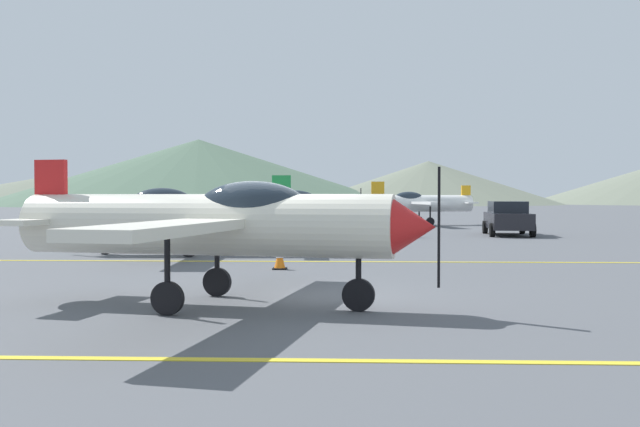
# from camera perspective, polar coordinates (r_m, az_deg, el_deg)

# --- Properties ---
(ground_plane) EXTENTS (400.00, 400.00, 0.00)m
(ground_plane) POSITION_cam_1_polar(r_m,az_deg,el_deg) (12.66, -2.80, -7.11)
(ground_plane) COLOR #54565B
(apron_line_near) EXTENTS (80.00, 0.16, 0.01)m
(apron_line_near) POSITION_cam_1_polar(r_m,az_deg,el_deg) (8.10, -5.74, -11.99)
(apron_line_near) COLOR yellow
(apron_line_near) RESTS_ON ground_plane
(apron_line_far) EXTENTS (80.00, 0.16, 0.01)m
(apron_line_far) POSITION_cam_1_polar(r_m,az_deg,el_deg) (19.69, -1.00, -4.01)
(apron_line_far) COLOR yellow
(apron_line_far) RESTS_ON ground_plane
(airplane_near) EXTENTS (7.43, 8.49, 2.54)m
(airplane_near) POSITION_cam_1_polar(r_m,az_deg,el_deg) (11.86, -8.30, -0.75)
(airplane_near) COLOR silver
(airplane_near) RESTS_ON ground_plane
(airplane_mid) EXTENTS (7.36, 8.48, 2.54)m
(airplane_mid) POSITION_cam_1_polar(r_m,az_deg,el_deg) (22.50, -11.53, 0.29)
(airplane_mid) COLOR silver
(airplane_mid) RESTS_ON ground_plane
(airplane_far) EXTENTS (7.36, 8.48, 2.54)m
(airplane_far) POSITION_cam_1_polar(r_m,az_deg,el_deg) (31.94, -1.03, 0.67)
(airplane_far) COLOR #33478C
(airplane_far) RESTS_ON ground_plane
(airplane_back) EXTENTS (7.44, 8.47, 2.54)m
(airplane_back) POSITION_cam_1_polar(r_m,az_deg,el_deg) (44.01, 8.09, 0.89)
(airplane_back) COLOR white
(airplane_back) RESTS_ON ground_plane
(car_sedan) EXTENTS (2.31, 4.44, 1.62)m
(car_sedan) POSITION_cam_1_polar(r_m,az_deg,el_deg) (33.89, 15.31, -0.33)
(car_sedan) COLOR black
(car_sedan) RESTS_ON ground_plane
(traffic_cone_side) EXTENTS (0.36, 0.36, 0.59)m
(traffic_cone_side) POSITION_cam_1_polar(r_m,az_deg,el_deg) (17.67, -3.36, -3.72)
(traffic_cone_side) COLOR black
(traffic_cone_side) RESTS_ON ground_plane
(hill_left) EXTENTS (69.81, 69.81, 6.74)m
(hill_left) POSITION_cam_1_polar(r_m,az_deg,el_deg) (185.28, -21.62, 1.85)
(hill_left) COLOR slate
(hill_left) RESTS_ON ground_plane
(hill_centerleft) EXTENTS (87.19, 87.19, 13.91)m
(hill_centerleft) POSITION_cam_1_polar(r_m,az_deg,el_deg) (149.47, -10.04, 3.42)
(hill_centerleft) COLOR #4C6651
(hill_centerleft) RESTS_ON ground_plane
(hill_centerright) EXTENTS (57.14, 57.14, 9.42)m
(hill_centerright) POSITION_cam_1_polar(r_m,az_deg,el_deg) (151.82, 8.97, 2.55)
(hill_centerright) COLOR slate
(hill_centerright) RESTS_ON ground_plane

